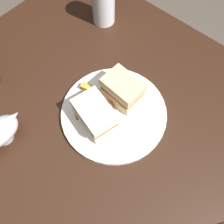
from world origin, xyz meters
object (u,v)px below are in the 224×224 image
object	(u,v)px
plate	(115,114)
sandwich_half_right	(95,115)
sandwich_half_left	(123,90)
pint_glass	(103,3)

from	to	relation	value
plate	sandwich_half_right	distance (m)	0.07
sandwich_half_left	pint_glass	distance (m)	0.32
pint_glass	sandwich_half_left	bearing A→B (deg)	141.60
sandwich_half_left	sandwich_half_right	size ratio (longest dim) A/B	0.82
plate	pint_glass	distance (m)	0.37
plate	sandwich_half_right	world-z (taller)	sandwich_half_right
plate	pint_glass	world-z (taller)	pint_glass
sandwich_half_left	sandwich_half_right	distance (m)	0.10
plate	pint_glass	bearing A→B (deg)	-43.13
plate	sandwich_half_right	bearing A→B (deg)	65.92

